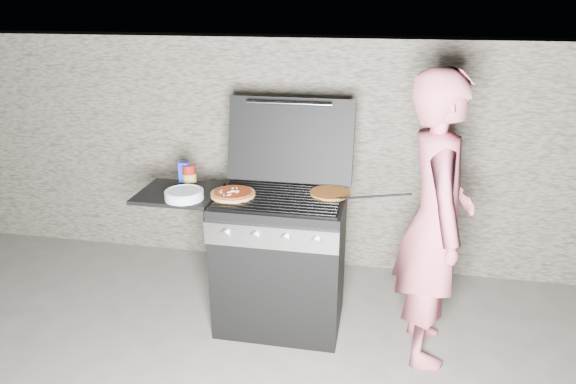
% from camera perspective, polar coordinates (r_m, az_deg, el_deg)
% --- Properties ---
extents(ground, '(50.00, 50.00, 0.00)m').
position_cam_1_polar(ground, '(3.62, -0.80, -14.11)').
color(ground, '#58544E').
extents(stone_wall, '(8.00, 0.35, 1.80)m').
position_cam_1_polar(stone_wall, '(4.17, 2.01, 4.50)').
color(stone_wall, slate).
rests_on(stone_wall, ground).
extents(gas_grill, '(1.34, 0.79, 0.91)m').
position_cam_1_polar(gas_grill, '(3.43, -4.96, -7.39)').
color(gas_grill, black).
rests_on(gas_grill, ground).
extents(pizza_topped, '(0.30, 0.30, 0.03)m').
position_cam_1_polar(pizza_topped, '(3.23, -6.14, -0.13)').
color(pizza_topped, tan).
rests_on(pizza_topped, gas_grill).
extents(pizza_plain, '(0.31, 0.31, 0.01)m').
position_cam_1_polar(pizza_plain, '(3.25, 4.71, -0.10)').
color(pizza_plain, orange).
rests_on(pizza_plain, gas_grill).
extents(sauce_jar, '(0.11, 0.11, 0.14)m').
position_cam_1_polar(sauce_jar, '(3.47, -10.91, 1.90)').
color(sauce_jar, maroon).
rests_on(sauce_jar, gas_grill).
extents(blue_carton, '(0.07, 0.05, 0.15)m').
position_cam_1_polar(blue_carton, '(3.49, -11.44, 2.09)').
color(blue_carton, '#1826A1').
rests_on(blue_carton, gas_grill).
extents(plate_stack, '(0.24, 0.24, 0.06)m').
position_cam_1_polar(plate_stack, '(3.24, -11.46, -0.30)').
color(plate_stack, silver).
rests_on(plate_stack, gas_grill).
extents(person, '(0.47, 0.67, 1.74)m').
position_cam_1_polar(person, '(3.06, 16.02, -3.20)').
color(person, '#B35464').
rests_on(person, ground).
extents(tongs, '(0.49, 0.05, 0.10)m').
position_cam_1_polar(tongs, '(3.11, 9.11, -0.44)').
color(tongs, black).
rests_on(tongs, gas_grill).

